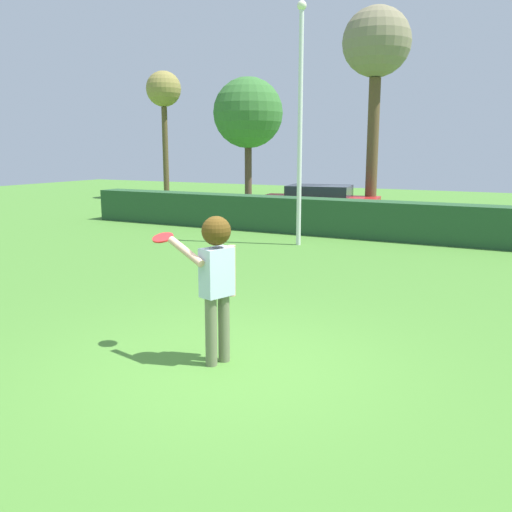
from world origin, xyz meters
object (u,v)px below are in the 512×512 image
Objects in this scene: frisbee at (163,238)px; oak_tree at (164,93)px; person at (216,270)px; parked_car_red at (319,201)px; birch_tree at (376,48)px; lamppost at (300,115)px; maple_tree at (248,113)px.

frisbee is 0.04× the size of oak_tree.
oak_tree is (-13.94, 17.85, 4.10)m from person.
frisbee is at bearing -53.56° from oak_tree.
person is 0.41× the size of parked_car_red.
oak_tree is 12.25m from birch_tree.
lamppost reaches higher than person.
parked_car_red is at bearing -150.32° from birch_tree.
birch_tree is (-2.23, 14.29, 4.78)m from person.
maple_tree is 0.83× the size of birch_tree.
person is 15.24m from birch_tree.
birch_tree is at bearing -35.69° from maple_tree.
frisbee is 14.93m from birch_tree.
parked_car_red is at bearing -23.95° from oak_tree.
lamppost is (-2.43, 8.16, 2.25)m from person.
birch_tree is (0.20, 6.13, 2.53)m from lamppost.
parked_car_red is 10.11m from maple_tree.
birch_tree is at bearing 95.59° from frisbee.
lamppost is at bearing 101.14° from frisbee.
maple_tree is at bearing 133.98° from parked_car_red.
frisbee is at bearing -78.86° from lamppost.
parked_car_red is 5.57m from birch_tree.
maple_tree is (-10.41, 20.17, 3.16)m from person.
lamppost is at bearing -91.83° from birch_tree.
person is at bearing -73.92° from parked_car_red.
lamppost is 0.97× the size of oak_tree.
person is 0.29× the size of maple_tree.
person is at bearing -73.42° from lamppost.
lamppost is at bearing -74.72° from parked_car_red.
maple_tree is at bearing 144.31° from birch_tree.
oak_tree is (-11.51, 9.69, 1.85)m from lamppost.
lamppost reaches higher than frisbee.
person is 13.92m from parked_car_red.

